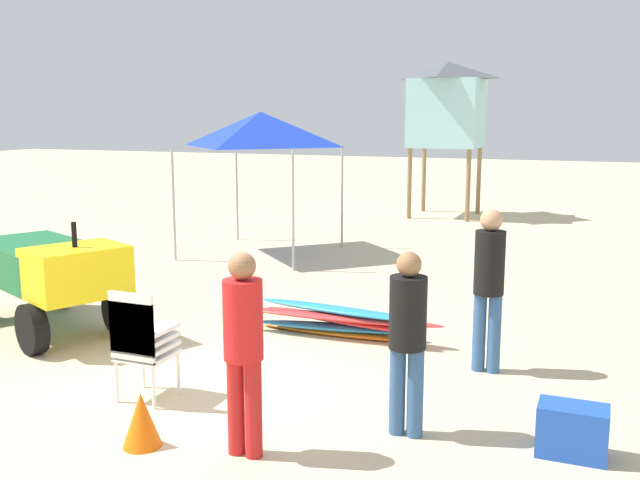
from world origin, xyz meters
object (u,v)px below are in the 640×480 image
at_px(utility_cart, 49,271).
at_px(surfboard_pile, 339,321).
at_px(lifeguard_near_center, 243,341).
at_px(lifeguard_near_left, 408,332).
at_px(lifeguard_tower, 447,105).
at_px(traffic_cone_far, 141,420).
at_px(cooler_box, 572,431).
at_px(stacked_plastic_chairs, 140,337).
at_px(popup_canopy, 261,129).
at_px(lifeguard_near_right, 489,279).

bearing_deg(utility_cart, surfboard_pile, 17.88).
distance_m(surfboard_pile, lifeguard_near_center, 3.37).
height_order(lifeguard_near_left, lifeguard_tower, lifeguard_tower).
distance_m(traffic_cone_far, cooler_box, 3.55).
bearing_deg(stacked_plastic_chairs, lifeguard_near_center, -22.75).
distance_m(lifeguard_near_center, cooler_box, 2.77).
xyz_separation_m(stacked_plastic_chairs, lifeguard_near_left, (2.56, 0.25, 0.28)).
relative_size(utility_cart, surfboard_pile, 1.09).
relative_size(surfboard_pile, traffic_cone_far, 5.51).
xyz_separation_m(utility_cart, traffic_cone_far, (3.06, -2.31, -0.55)).
relative_size(lifeguard_near_left, cooler_box, 2.94).
bearing_deg(lifeguard_near_center, cooler_box, 21.82).
xyz_separation_m(lifeguard_near_left, popup_canopy, (-4.88, 6.94, 1.54)).
relative_size(utility_cart, lifeguard_tower, 0.68).
distance_m(stacked_plastic_chairs, cooler_box, 3.96).
xyz_separation_m(stacked_plastic_chairs, traffic_cone_far, (0.57, -0.80, -0.42)).
bearing_deg(lifeguard_near_left, stacked_plastic_chairs, -174.39).
bearing_deg(traffic_cone_far, surfboard_pile, 82.32).
relative_size(utility_cart, lifeguard_near_right, 1.58).
relative_size(stacked_plastic_chairs, lifeguard_near_center, 0.66).
xyz_separation_m(utility_cart, stacked_plastic_chairs, (2.49, -1.51, -0.13)).
relative_size(lifeguard_near_left, lifeguard_near_center, 0.96).
distance_m(lifeguard_near_left, lifeguard_near_right, 1.89).
bearing_deg(traffic_cone_far, popup_canopy, 109.88).
relative_size(utility_cart, lifeguard_near_center, 1.67).
height_order(lifeguard_near_center, cooler_box, lifeguard_near_center).
relative_size(surfboard_pile, lifeguard_tower, 0.63).
xyz_separation_m(surfboard_pile, lifeguard_near_center, (0.41, -3.25, 0.77)).
xyz_separation_m(utility_cart, cooler_box, (6.41, -1.13, -0.57)).
height_order(lifeguard_near_center, traffic_cone_far, lifeguard_near_center).
bearing_deg(lifeguard_near_center, stacked_plastic_chairs, 157.25).
xyz_separation_m(lifeguard_near_center, cooler_box, (2.47, 0.99, -0.76)).
bearing_deg(utility_cart, lifeguard_near_left, -13.99).
relative_size(lifeguard_near_right, popup_canopy, 0.63).
relative_size(stacked_plastic_chairs, lifeguard_tower, 0.27).
height_order(lifeguard_near_left, lifeguard_near_right, lifeguard_near_right).
relative_size(surfboard_pile, lifeguard_near_left, 1.59).
xyz_separation_m(surfboard_pile, lifeguard_near_right, (1.90, -0.55, 0.83)).
height_order(utility_cart, lifeguard_near_left, lifeguard_near_left).
bearing_deg(lifeguard_near_right, cooler_box, -60.37).
bearing_deg(popup_canopy, lifeguard_near_right, -44.10).
distance_m(utility_cart, traffic_cone_far, 3.87).
relative_size(lifeguard_near_left, lifeguard_tower, 0.39).
distance_m(popup_canopy, lifeguard_tower, 7.07).
bearing_deg(popup_canopy, stacked_plastic_chairs, -72.14).
bearing_deg(stacked_plastic_chairs, cooler_box, 5.58).
height_order(utility_cart, cooler_box, utility_cart).
distance_m(lifeguard_near_center, popup_canopy, 8.79).
distance_m(surfboard_pile, cooler_box, 3.66).
bearing_deg(lifeguard_tower, utility_cart, -100.78).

